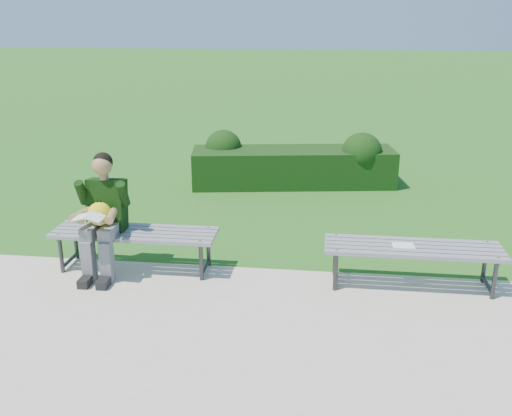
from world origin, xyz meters
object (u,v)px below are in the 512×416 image
at_px(bench_left, 135,236).
at_px(seated_boy, 103,212).
at_px(paper_sheet, 403,245).
at_px(bench_right, 413,251).
at_px(hedge, 295,163).

distance_m(bench_left, seated_boy, 0.43).
height_order(bench_left, paper_sheet, bench_left).
bearing_deg(bench_left, paper_sheet, -1.19).
relative_size(bench_right, seated_boy, 1.37).
bearing_deg(bench_right, hedge, 111.41).
bearing_deg(paper_sheet, bench_left, 178.81).
xyz_separation_m(hedge, paper_sheet, (1.33, -3.64, 0.11)).
relative_size(hedge, seated_boy, 2.58).
bearing_deg(bench_left, hedge, 66.69).
bearing_deg(paper_sheet, seated_boy, -179.34).
xyz_separation_m(hedge, bench_right, (1.43, -3.64, 0.05)).
height_order(bench_right, paper_sheet, bench_right).
relative_size(bench_right, paper_sheet, 8.00).
xyz_separation_m(seated_boy, paper_sheet, (3.17, 0.04, -0.24)).
relative_size(bench_left, paper_sheet, 8.00).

